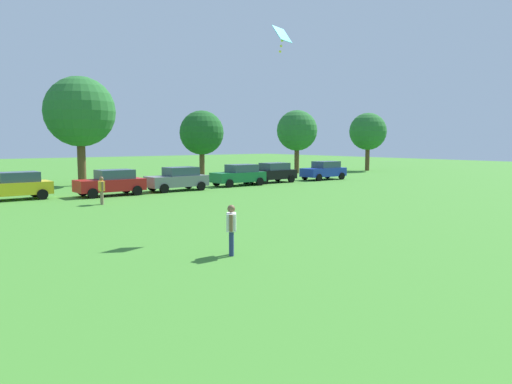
{
  "coord_description": "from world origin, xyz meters",
  "views": [
    {
      "loc": [
        -6.64,
        2.26,
        3.55
      ],
      "look_at": [
        -0.17,
        10.68,
        2.45
      ],
      "focal_mm": 34.88,
      "sensor_mm": 36.0,
      "label": 1
    }
  ],
  "objects_px": {
    "parked_car_yellow_1": "(14,186)",
    "parked_car_gray_3": "(178,179)",
    "parked_car_blue_6": "(324,170)",
    "tree_far_right": "(368,132)",
    "parked_car_green_4": "(239,175)",
    "tree_center_left": "(80,112)",
    "tree_right": "(297,131)",
    "kite": "(282,36)",
    "tree_center_right": "(202,133)",
    "parked_car_black_5": "(272,173)",
    "parked_car_red_2": "(111,183)",
    "bystander_near_trees": "(102,188)",
    "adult_bystander": "(231,225)"
  },
  "relations": [
    {
      "from": "parked_car_yellow_1",
      "to": "parked_car_gray_3",
      "type": "relative_size",
      "value": 1.0
    },
    {
      "from": "parked_car_blue_6",
      "to": "tree_far_right",
      "type": "xyz_separation_m",
      "value": [
        14.15,
        6.79,
        3.77
      ]
    },
    {
      "from": "parked_car_green_4",
      "to": "tree_center_left",
      "type": "distance_m",
      "value": 13.49
    },
    {
      "from": "parked_car_gray_3",
      "to": "parked_car_green_4",
      "type": "distance_m",
      "value": 5.82
    },
    {
      "from": "parked_car_blue_6",
      "to": "tree_right",
      "type": "bearing_deg",
      "value": -116.71
    },
    {
      "from": "kite",
      "to": "tree_center_right",
      "type": "height_order",
      "value": "kite"
    },
    {
      "from": "parked_car_blue_6",
      "to": "tree_center_left",
      "type": "distance_m",
      "value": 21.54
    },
    {
      "from": "parked_car_gray_3",
      "to": "tree_center_right",
      "type": "xyz_separation_m",
      "value": [
        7.02,
        8.2,
        3.42
      ]
    },
    {
      "from": "tree_center_left",
      "to": "tree_center_right",
      "type": "xyz_separation_m",
      "value": [
        11.01,
        -0.25,
        -1.53
      ]
    },
    {
      "from": "kite",
      "to": "tree_center_left",
      "type": "bearing_deg",
      "value": 90.4
    },
    {
      "from": "kite",
      "to": "parked_car_blue_6",
      "type": "distance_m",
      "value": 26.43
    },
    {
      "from": "kite",
      "to": "parked_car_black_5",
      "type": "xyz_separation_m",
      "value": [
        13.52,
        17.02,
        -6.86
      ]
    },
    {
      "from": "parked_car_red_2",
      "to": "tree_center_right",
      "type": "relative_size",
      "value": 0.68
    },
    {
      "from": "parked_car_yellow_1",
      "to": "parked_car_red_2",
      "type": "bearing_deg",
      "value": 166.8
    },
    {
      "from": "parked_car_red_2",
      "to": "tree_center_right",
      "type": "distance_m",
      "value": 15.05
    },
    {
      "from": "bystander_near_trees",
      "to": "parked_car_blue_6",
      "type": "height_order",
      "value": "parked_car_blue_6"
    },
    {
      "from": "adult_bystander",
      "to": "tree_center_right",
      "type": "bearing_deg",
      "value": -173.26
    },
    {
      "from": "tree_center_left",
      "to": "tree_far_right",
      "type": "height_order",
      "value": "tree_center_left"
    },
    {
      "from": "parked_car_red_2",
      "to": "tree_right",
      "type": "relative_size",
      "value": 0.62
    },
    {
      "from": "parked_car_yellow_1",
      "to": "tree_center_left",
      "type": "distance_m",
      "value": 11.01
    },
    {
      "from": "adult_bystander",
      "to": "tree_center_left",
      "type": "height_order",
      "value": "tree_center_left"
    },
    {
      "from": "parked_car_yellow_1",
      "to": "parked_car_black_5",
      "type": "relative_size",
      "value": 1.0
    },
    {
      "from": "parked_car_red_2",
      "to": "tree_far_right",
      "type": "relative_size",
      "value": 0.63
    },
    {
      "from": "tree_right",
      "to": "parked_car_green_4",
      "type": "bearing_deg",
      "value": -148.37
    },
    {
      "from": "kite",
      "to": "tree_center_right",
      "type": "bearing_deg",
      "value": 65.7
    },
    {
      "from": "tree_center_right",
      "to": "parked_car_green_4",
      "type": "bearing_deg",
      "value": -99.19
    },
    {
      "from": "parked_car_green_4",
      "to": "tree_center_right",
      "type": "distance_m",
      "value": 8.43
    },
    {
      "from": "adult_bystander",
      "to": "parked_car_blue_6",
      "type": "height_order",
      "value": "parked_car_blue_6"
    },
    {
      "from": "bystander_near_trees",
      "to": "parked_car_green_4",
      "type": "xyz_separation_m",
      "value": [
        12.89,
        4.8,
        -0.07
      ]
    },
    {
      "from": "kite",
      "to": "adult_bystander",
      "type": "bearing_deg",
      "value": -146.6
    },
    {
      "from": "bystander_near_trees",
      "to": "parked_car_gray_3",
      "type": "bearing_deg",
      "value": -48.39
    },
    {
      "from": "tree_center_right",
      "to": "tree_far_right",
      "type": "height_order",
      "value": "tree_far_right"
    },
    {
      "from": "kite",
      "to": "parked_car_red_2",
      "type": "height_order",
      "value": "kite"
    },
    {
      "from": "parked_car_yellow_1",
      "to": "parked_car_red_2",
      "type": "xyz_separation_m",
      "value": [
        5.53,
        -1.3,
        0.0
      ]
    },
    {
      "from": "parked_car_black_5",
      "to": "tree_far_right",
      "type": "distance_m",
      "value": 21.33
    },
    {
      "from": "parked_car_gray_3",
      "to": "parked_car_blue_6",
      "type": "bearing_deg",
      "value": -176.95
    },
    {
      "from": "parked_car_green_4",
      "to": "parked_car_blue_6",
      "type": "relative_size",
      "value": 1.0
    },
    {
      "from": "adult_bystander",
      "to": "parked_car_yellow_1",
      "type": "xyz_separation_m",
      "value": [
        -2.07,
        19.94,
        -0.08
      ]
    },
    {
      "from": "tree_center_right",
      "to": "parked_car_blue_6",
      "type": "bearing_deg",
      "value": -40.87
    },
    {
      "from": "parked_car_red_2",
      "to": "bystander_near_trees",
      "type": "bearing_deg",
      "value": 62.1
    },
    {
      "from": "parked_car_gray_3",
      "to": "tree_far_right",
      "type": "height_order",
      "value": "tree_far_right"
    },
    {
      "from": "parked_car_gray_3",
      "to": "tree_far_right",
      "type": "relative_size",
      "value": 0.63
    },
    {
      "from": "adult_bystander",
      "to": "tree_center_right",
      "type": "xyz_separation_m",
      "value": [
        15.46,
        27.06,
        3.33
      ]
    },
    {
      "from": "parked_car_black_5",
      "to": "parked_car_gray_3",
      "type": "bearing_deg",
      "value": 7.09
    },
    {
      "from": "tree_right",
      "to": "adult_bystander",
      "type": "bearing_deg",
      "value": -135.15
    },
    {
      "from": "adult_bystander",
      "to": "tree_center_left",
      "type": "distance_m",
      "value": 28.09
    },
    {
      "from": "kite",
      "to": "parked_car_gray_3",
      "type": "xyz_separation_m",
      "value": [
        3.82,
        15.81,
        -6.86
      ]
    },
    {
      "from": "tree_center_left",
      "to": "tree_right",
      "type": "height_order",
      "value": "tree_center_left"
    },
    {
      "from": "tree_center_left",
      "to": "bystander_near_trees",
      "type": "bearing_deg",
      "value": -103.81
    },
    {
      "from": "tree_center_left",
      "to": "kite",
      "type": "bearing_deg",
      "value": -89.6
    }
  ]
}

